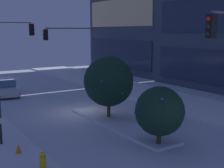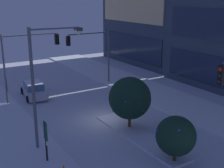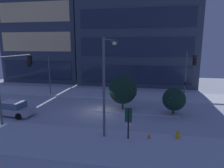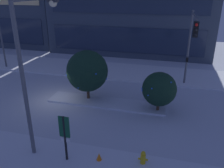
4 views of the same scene
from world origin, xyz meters
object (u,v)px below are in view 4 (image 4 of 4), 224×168
(street_lamp_arched, at_px, (33,57))
(decorated_tree_left_of_median, at_px, (87,71))
(decorated_tree_median, at_px, (159,89))
(fire_hydrant, at_px, (143,159))
(construction_cone, at_px, (99,158))
(traffic_light_corner_far_right, at_px, (191,40))
(parking_info_sign, at_px, (65,134))

(street_lamp_arched, relative_size, decorated_tree_left_of_median, 1.98)
(decorated_tree_median, bearing_deg, fire_hydrant, -92.74)
(construction_cone, bearing_deg, decorated_tree_median, 68.10)
(traffic_light_corner_far_right, bearing_deg, decorated_tree_median, -26.63)
(traffic_light_corner_far_right, relative_size, parking_info_sign, 2.49)
(parking_info_sign, distance_m, decorated_tree_left_of_median, 7.20)
(fire_hydrant, height_order, decorated_tree_median, decorated_tree_median)
(traffic_light_corner_far_right, bearing_deg, fire_hydrant, -12.96)
(traffic_light_corner_far_right, bearing_deg, construction_cone, -23.78)
(street_lamp_arched, bearing_deg, decorated_tree_left_of_median, 0.73)
(traffic_light_corner_far_right, height_order, street_lamp_arched, street_lamp_arched)
(street_lamp_arched, bearing_deg, decorated_tree_median, -42.03)
(fire_hydrant, distance_m, decorated_tree_median, 5.95)
(street_lamp_arched, relative_size, decorated_tree_median, 2.68)
(traffic_light_corner_far_right, relative_size, street_lamp_arched, 0.83)
(traffic_light_corner_far_right, xyz_separation_m, decorated_tree_left_of_median, (-7.40, -3.34, -2.10))
(decorated_tree_median, distance_m, construction_cone, 6.75)
(fire_hydrant, distance_m, decorated_tree_left_of_median, 8.42)
(street_lamp_arched, relative_size, parking_info_sign, 3.01)
(fire_hydrant, distance_m, construction_cone, 2.21)
(fire_hydrant, xyz_separation_m, parking_info_sign, (-3.78, -0.69, 1.25))
(street_lamp_arched, height_order, fire_hydrant, street_lamp_arched)
(fire_hydrant, distance_m, parking_info_sign, 4.04)
(street_lamp_arched, xyz_separation_m, construction_cone, (3.45, -0.61, -4.87))
(street_lamp_arched, distance_m, construction_cone, 6.00)
(decorated_tree_left_of_median, bearing_deg, construction_cone, -65.78)
(parking_info_sign, relative_size, construction_cone, 4.77)
(decorated_tree_median, bearing_deg, decorated_tree_left_of_median, 174.29)
(decorated_tree_left_of_median, relative_size, construction_cone, 7.23)
(street_lamp_arched, xyz_separation_m, decorated_tree_median, (5.90, 5.50, -3.40))
(parking_info_sign, xyz_separation_m, decorated_tree_median, (4.06, 6.48, 0.09))
(decorated_tree_left_of_median, height_order, construction_cone, decorated_tree_left_of_median)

